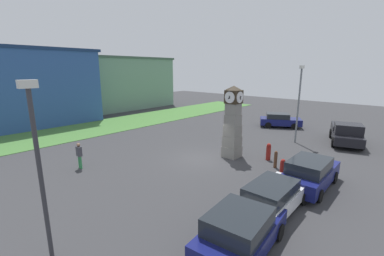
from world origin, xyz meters
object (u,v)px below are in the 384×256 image
object	(u,v)px
car_navy_sedan	(241,230)
car_far_lot	(280,120)
car_near_tower	(273,196)
pedestrian_near_bench	(79,154)
pickup_truck	(346,133)
street_lamp_near_road	(299,99)
bollard_end_row	(268,152)
bollard_near_tower	(286,180)
bollard_mid_row	(282,169)
clock_tower	(233,124)
street_lamp_far_side	(38,161)
bollard_far_row	(276,159)
car_by_building	(310,173)

from	to	relation	value
car_navy_sedan	car_far_lot	world-z (taller)	car_navy_sedan
car_far_lot	car_near_tower	bearing A→B (deg)	-157.24
car_far_lot	pedestrian_near_bench	size ratio (longest dim) A/B	2.78
pickup_truck	street_lamp_near_road	bearing A→B (deg)	127.87
bollard_end_row	pedestrian_near_bench	size ratio (longest dim) A/B	0.72
bollard_near_tower	bollard_mid_row	world-z (taller)	bollard_mid_row
clock_tower	street_lamp_far_side	distance (m)	12.57
car_navy_sedan	pickup_truck	xyz separation A→B (m)	(17.16, 0.37, 0.16)
bollard_far_row	street_lamp_near_road	xyz separation A→B (m)	(6.58, 1.22, 3.13)
bollard_mid_row	car_near_tower	distance (m)	3.90
bollard_near_tower	bollard_mid_row	distance (m)	1.27
clock_tower	car_by_building	distance (m)	6.10
car_by_building	bollard_mid_row	bearing A→B (deg)	83.14
bollard_end_row	car_near_tower	bearing A→B (deg)	-152.60
bollard_mid_row	car_near_tower	bearing A→B (deg)	-162.73
pedestrian_near_bench	street_lamp_near_road	size ratio (longest dim) A/B	0.26
bollard_end_row	pickup_truck	distance (m)	8.62
bollard_mid_row	bollard_end_row	size ratio (longest dim) A/B	0.97
bollard_far_row	car_navy_sedan	world-z (taller)	car_navy_sedan
bollard_far_row	bollard_end_row	world-z (taller)	bollard_end_row
clock_tower	bollard_mid_row	size ratio (longest dim) A/B	4.38
bollard_end_row	car_near_tower	distance (m)	6.78
car_near_tower	car_far_lot	bearing A→B (deg)	22.76
car_far_lot	car_by_building	bearing A→B (deg)	-150.55
bollard_far_row	pickup_truck	distance (m)	9.32
car_by_building	street_lamp_near_road	size ratio (longest dim) A/B	0.70
car_navy_sedan	car_far_lot	size ratio (longest dim) A/B	0.90
street_lamp_far_side	car_navy_sedan	bearing A→B (deg)	-44.80
bollard_near_tower	pickup_truck	xyz separation A→B (m)	(11.43, -0.37, 0.48)
street_lamp_near_road	bollard_end_row	bearing A→B (deg)	-177.52
pedestrian_near_bench	street_lamp_near_road	xyz separation A→B (m)	(14.92, -7.86, 2.75)
bollard_mid_row	car_by_building	world-z (taller)	car_by_building
bollard_near_tower	bollard_far_row	world-z (taller)	bollard_far_row
bollard_mid_row	pedestrian_near_bench	size ratio (longest dim) A/B	0.70
bollard_mid_row	car_navy_sedan	xyz separation A→B (m)	(-6.79, -1.41, 0.19)
bollard_end_row	street_lamp_near_road	xyz separation A→B (m)	(5.55, 0.24, 3.09)
bollard_far_row	street_lamp_near_road	size ratio (longest dim) A/B	0.17
bollard_mid_row	car_by_building	bearing A→B (deg)	-96.86
car_near_tower	pickup_truck	xyz separation A→B (m)	(14.09, 0.12, 0.20)
car_navy_sedan	clock_tower	bearing A→B (deg)	35.16
car_far_lot	street_lamp_near_road	distance (m)	6.67
car_far_lot	street_lamp_far_side	size ratio (longest dim) A/B	0.78
car_navy_sedan	pedestrian_near_bench	xyz separation A→B (m)	(-0.28, 11.47, 0.17)
bollard_near_tower	bollard_end_row	size ratio (longest dim) A/B	0.76
bollard_mid_row	street_lamp_near_road	bearing A→B (deg)	15.68
clock_tower	bollard_near_tower	size ratio (longest dim) A/B	5.61
bollard_mid_row	car_near_tower	world-z (taller)	car_near_tower
clock_tower	bollard_far_row	size ratio (longest dim) A/B	4.56
car_far_lot	street_lamp_far_side	xyz separation A→B (m)	(-23.99, -2.66, 2.65)
car_near_tower	pedestrian_near_bench	world-z (taller)	pedestrian_near_bench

